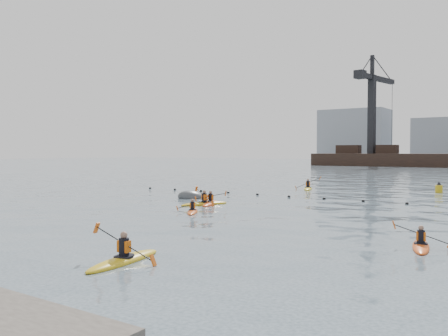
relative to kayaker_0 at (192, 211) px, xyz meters
The scene contains 10 objects.
ground 10.91m from the kayaker_0, 76.66° to the right, with size 400.00×400.00×0.00m, color #374650.
float_line 12.08m from the kayaker_0, 80.38° to the left, with size 33.24×0.73×0.24m.
kayaker_0 is the anchor object (origin of this frame).
kayaker_1 12.77m from the kayaker_0, 62.13° to the right, with size 2.48×3.65×1.37m.
kayaker_2 4.37m from the kayaker_0, 111.46° to the left, with size 2.14×3.34×1.08m.
kayaker_3 4.02m from the kayaker_0, 116.38° to the left, with size 2.30×3.53×1.35m.
kayaker_4 13.91m from the kayaker_0, 13.97° to the right, with size 2.04×3.07×1.08m.
kayaker_5 19.87m from the kayaker_0, 94.15° to the left, with size 2.39×3.61×1.42m.
mooring_buoy 8.53m from the kayaker_0, 128.17° to the left, with size 2.27×1.34×1.13m, color #393B3D.
nav_buoy 24.86m from the kayaker_0, 67.20° to the left, with size 0.62×0.62×1.13m.
Camera 1 is at (14.77, -11.55, 3.62)m, focal length 38.00 mm.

